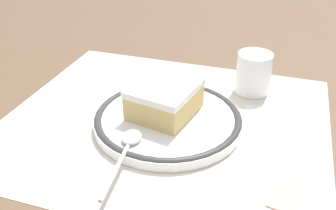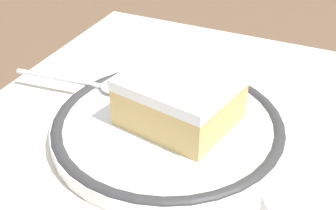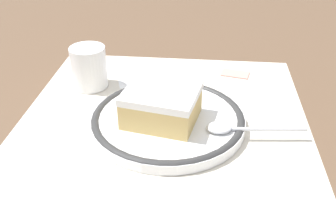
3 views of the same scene
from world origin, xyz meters
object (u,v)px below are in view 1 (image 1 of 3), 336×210
cup (253,75)px  spoon (128,145)px  sugar_packet (284,195)px  napkin (282,123)px  plate (168,119)px  cake_slice (166,100)px

cup → spoon: bearing=-119.8°
sugar_packet → napkin: bearing=94.3°
plate → napkin: size_ratio=1.99×
spoon → sugar_packet: 0.21m
cake_slice → napkin: size_ratio=1.02×
spoon → sugar_packet: (0.21, -0.02, -0.02)m
cup → napkin: cup is taller
cup → napkin: bearing=-57.4°
cake_slice → cup: size_ratio=1.62×
cake_slice → spoon: bearing=-102.8°
cup → napkin: size_ratio=0.63×
plate → spoon: size_ratio=1.61×
plate → spoon: (-0.03, -0.09, 0.01)m
plate → sugar_packet: (0.18, -0.11, -0.01)m
napkin → cup: bearing=122.6°
cake_slice → sugar_packet: bearing=-31.7°
spoon → sugar_packet: size_ratio=2.83×
spoon → cake_slice: bearing=77.2°
cup → sugar_packet: 0.27m
cup → sugar_packet: cup is taller
spoon → sugar_packet: spoon is taller
spoon → plate: bearing=73.2°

